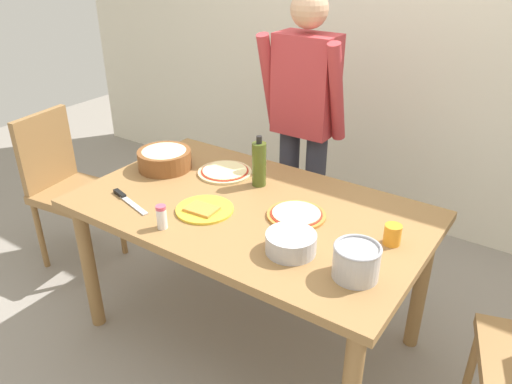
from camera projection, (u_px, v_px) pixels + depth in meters
ground at (251, 332)px, 2.64m from camera, size 8.00×8.00×0.00m
wall_back at (392, 32)px, 3.21m from camera, size 5.60×0.10×2.60m
dining_table at (250, 223)px, 2.33m from camera, size 1.60×0.96×0.76m
person_cook at (304, 117)px, 2.84m from camera, size 0.49×0.25×1.62m
chair_wooden_left at (64, 181)px, 3.01m from camera, size 0.45×0.45×0.95m
pizza_raw_on_board at (225, 172)px, 2.59m from camera, size 0.28×0.28×0.02m
pizza_cooked_on_tray at (296, 215)px, 2.20m from camera, size 0.26×0.26×0.02m
plate_with_slice at (204, 209)px, 2.25m from camera, size 0.26×0.26×0.02m
popcorn_bowl at (164, 157)px, 2.63m from camera, size 0.28×0.28×0.11m
mixing_bowl_steel at (291, 243)px, 1.95m from camera, size 0.20×0.20×0.08m
olive_oil_bottle at (259, 164)px, 2.43m from camera, size 0.07×0.07×0.26m
steel_pot at (356, 261)px, 1.79m from camera, size 0.17×0.17×0.13m
cup_orange at (392, 235)px, 1.99m from camera, size 0.07×0.07×0.08m
salt_shaker at (162, 217)px, 2.10m from camera, size 0.04×0.04×0.11m
chef_knife at (126, 199)px, 2.34m from camera, size 0.29×0.10×0.02m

